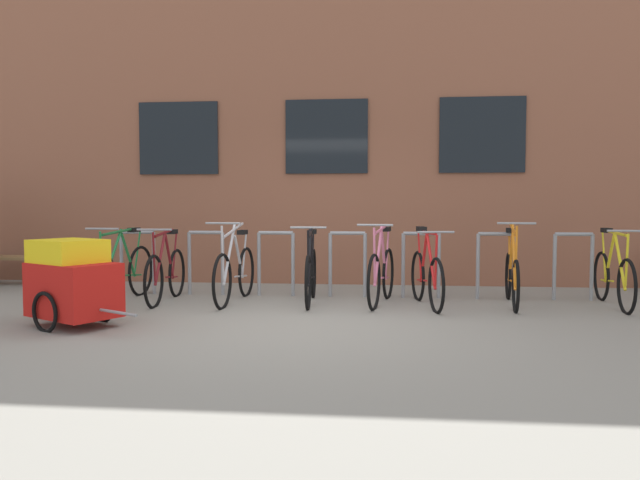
{
  "coord_description": "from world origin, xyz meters",
  "views": [
    {
      "loc": [
        0.88,
        -6.48,
        1.27
      ],
      "look_at": [
        0.06,
        1.6,
        0.8
      ],
      "focal_mm": 34.35,
      "sensor_mm": 36.0,
      "label": 1
    }
  ],
  "objects_px": {
    "bicycle_silver": "(235,273)",
    "bike_trailer": "(73,282)",
    "bicycle_black": "(311,274)",
    "bicycle_pink": "(381,274)",
    "bicycle_orange": "(512,276)",
    "bicycle_red": "(427,276)",
    "backpack": "(75,278)",
    "bicycle_yellow": "(613,277)",
    "wooden_bench": "(9,263)",
    "bicycle_maroon": "(166,273)",
    "bicycle_green": "(122,272)"
  },
  "relations": [
    {
      "from": "bicycle_maroon",
      "to": "bicycle_red",
      "type": "bearing_deg",
      "value": -0.17
    },
    {
      "from": "bicycle_orange",
      "to": "backpack",
      "type": "bearing_deg",
      "value": 176.14
    },
    {
      "from": "bicycle_silver",
      "to": "bike_trailer",
      "type": "height_order",
      "value": "bicycle_silver"
    },
    {
      "from": "bicycle_black",
      "to": "bike_trailer",
      "type": "height_order",
      "value": "bicycle_black"
    },
    {
      "from": "bicycle_black",
      "to": "bicycle_silver",
      "type": "bearing_deg",
      "value": -177.55
    },
    {
      "from": "backpack",
      "to": "bike_trailer",
      "type": "bearing_deg",
      "value": -50.89
    },
    {
      "from": "wooden_bench",
      "to": "bicycle_black",
      "type": "bearing_deg",
      "value": -14.8
    },
    {
      "from": "bicycle_yellow",
      "to": "backpack",
      "type": "bearing_deg",
      "value": 176.93
    },
    {
      "from": "bicycle_orange",
      "to": "bicycle_black",
      "type": "height_order",
      "value": "bicycle_orange"
    },
    {
      "from": "backpack",
      "to": "bicycle_silver",
      "type": "bearing_deg",
      "value": -0.06
    },
    {
      "from": "bicycle_silver",
      "to": "bike_trailer",
      "type": "relative_size",
      "value": 1.24
    },
    {
      "from": "bicycle_black",
      "to": "backpack",
      "type": "relative_size",
      "value": 3.84
    },
    {
      "from": "bicycle_black",
      "to": "bicycle_orange",
      "type": "bearing_deg",
      "value": 1.66
    },
    {
      "from": "bicycle_black",
      "to": "backpack",
      "type": "bearing_deg",
      "value": 172.11
    },
    {
      "from": "bicycle_pink",
      "to": "bicycle_yellow",
      "type": "height_order",
      "value": "bicycle_pink"
    },
    {
      "from": "bicycle_red",
      "to": "bike_trailer",
      "type": "height_order",
      "value": "bicycle_red"
    },
    {
      "from": "bicycle_black",
      "to": "bicycle_pink",
      "type": "distance_m",
      "value": 0.91
    },
    {
      "from": "bicycle_pink",
      "to": "bicycle_yellow",
      "type": "xyz_separation_m",
      "value": [
        2.89,
        0.08,
        -0.01
      ]
    },
    {
      "from": "bicycle_maroon",
      "to": "bicycle_black",
      "type": "xyz_separation_m",
      "value": [
        1.9,
        0.11,
        0.01
      ]
    },
    {
      "from": "bicycle_yellow",
      "to": "bicycle_black",
      "type": "bearing_deg",
      "value": -178.62
    },
    {
      "from": "bicycle_black",
      "to": "bicycle_yellow",
      "type": "xyz_separation_m",
      "value": [
        3.8,
        0.09,
        -0.0
      ]
    },
    {
      "from": "bicycle_maroon",
      "to": "bicycle_yellow",
      "type": "relative_size",
      "value": 0.95
    },
    {
      "from": "bicycle_yellow",
      "to": "wooden_bench",
      "type": "xyz_separation_m",
      "value": [
        -8.8,
        1.23,
        -0.03
      ]
    },
    {
      "from": "bicycle_pink",
      "to": "wooden_bench",
      "type": "xyz_separation_m",
      "value": [
        -5.91,
        1.31,
        -0.04
      ]
    },
    {
      "from": "bicycle_red",
      "to": "bicycle_orange",
      "type": "height_order",
      "value": "bicycle_orange"
    },
    {
      "from": "bicycle_orange",
      "to": "bicycle_silver",
      "type": "xyz_separation_m",
      "value": [
        -3.55,
        -0.12,
        0.01
      ]
    },
    {
      "from": "bicycle_red",
      "to": "backpack",
      "type": "relative_size",
      "value": 3.68
    },
    {
      "from": "bicycle_silver",
      "to": "bike_trailer",
      "type": "xyz_separation_m",
      "value": [
        -1.3,
        -1.75,
        0.09
      ]
    },
    {
      "from": "bicycle_pink",
      "to": "bicycle_maroon",
      "type": "bearing_deg",
      "value": -177.47
    },
    {
      "from": "bicycle_black",
      "to": "bicycle_pink",
      "type": "relative_size",
      "value": 1.03
    },
    {
      "from": "bike_trailer",
      "to": "backpack",
      "type": "xyz_separation_m",
      "value": [
        -1.17,
        2.27,
        -0.25
      ]
    },
    {
      "from": "bicycle_pink",
      "to": "bicycle_yellow",
      "type": "bearing_deg",
      "value": 1.52
    },
    {
      "from": "bike_trailer",
      "to": "wooden_bench",
      "type": "height_order",
      "value": "bike_trailer"
    },
    {
      "from": "bicycle_maroon",
      "to": "bicycle_pink",
      "type": "relative_size",
      "value": 0.99
    },
    {
      "from": "bicycle_maroon",
      "to": "bicycle_silver",
      "type": "distance_m",
      "value": 0.91
    },
    {
      "from": "bicycle_green",
      "to": "bicycle_silver",
      "type": "distance_m",
      "value": 1.5
    },
    {
      "from": "wooden_bench",
      "to": "bicycle_red",
      "type": "bearing_deg",
      "value": -12.54
    },
    {
      "from": "bicycle_black",
      "to": "bike_trailer",
      "type": "xyz_separation_m",
      "value": [
        -2.3,
        -1.79,
        0.09
      ]
    },
    {
      "from": "bicycle_red",
      "to": "bike_trailer",
      "type": "bearing_deg",
      "value": -156.1
    },
    {
      "from": "bicycle_orange",
      "to": "bicycle_red",
      "type": "bearing_deg",
      "value": -169.89
    },
    {
      "from": "bicycle_yellow",
      "to": "bicycle_pink",
      "type": "bearing_deg",
      "value": -178.48
    },
    {
      "from": "bicycle_red",
      "to": "bicycle_black",
      "type": "bearing_deg",
      "value": 175.39
    },
    {
      "from": "bicycle_maroon",
      "to": "bicycle_pink",
      "type": "height_order",
      "value": "bicycle_pink"
    },
    {
      "from": "bicycle_red",
      "to": "bicycle_pink",
      "type": "relative_size",
      "value": 0.98
    },
    {
      "from": "bicycle_orange",
      "to": "bike_trailer",
      "type": "xyz_separation_m",
      "value": [
        -4.86,
        -1.86,
        0.1
      ]
    },
    {
      "from": "bicycle_yellow",
      "to": "wooden_bench",
      "type": "relative_size",
      "value": 0.93
    },
    {
      "from": "bicycle_orange",
      "to": "bike_trailer",
      "type": "bearing_deg",
      "value": -158.99
    },
    {
      "from": "backpack",
      "to": "wooden_bench",
      "type": "bearing_deg",
      "value": 163.17
    },
    {
      "from": "bicycle_red",
      "to": "bike_trailer",
      "type": "distance_m",
      "value": 4.13
    },
    {
      "from": "bicycle_pink",
      "to": "backpack",
      "type": "height_order",
      "value": "bicycle_pink"
    }
  ]
}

